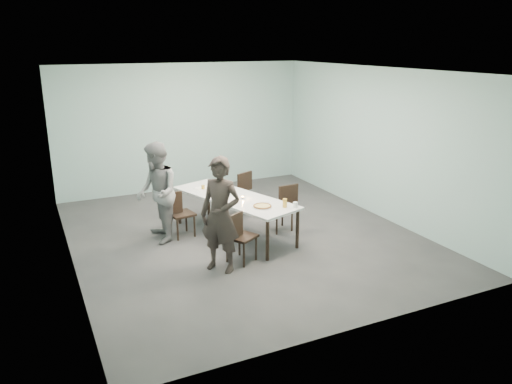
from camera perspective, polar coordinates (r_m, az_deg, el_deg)
name	(u,v)px	position (r m, az deg, el deg)	size (l,w,h in m)	color
ground	(243,235)	(9.35, -1.52, -4.95)	(7.00, 7.00, 0.00)	#333335
room_shell	(242,127)	(8.80, -1.63, 7.39)	(6.02, 7.02, 3.01)	#92B8B7
table	(234,199)	(9.14, -2.50, -0.86)	(1.69, 2.75, 0.75)	white
chair_near_left	(238,234)	(8.04, -2.01, -4.82)	(0.64, 0.57, 0.87)	black
chair_far_left	(177,211)	(9.21, -8.98, -2.16)	(0.64, 0.48, 0.87)	black
chair_near_right	(283,204)	(9.48, 3.15, -1.42)	(0.63, 0.45, 0.87)	black
chair_far_right	(241,191)	(10.34, -1.70, 0.15)	(0.65, 0.55, 0.87)	black
diner_near	(220,215)	(7.68, -4.09, -2.64)	(0.66, 0.44, 1.82)	black
diner_far	(157,193)	(8.98, -11.25, -0.10)	(0.88, 0.68, 1.80)	gray
pizza	(262,206)	(8.52, 0.73, -1.64)	(0.34, 0.34, 0.04)	white
side_plate	(265,201)	(8.83, 1.02, -1.06)	(0.18, 0.18, 0.01)	white
beer_glass	(285,203)	(8.51, 3.31, -1.27)	(0.08, 0.08, 0.15)	gold
water_tumbler	(295,205)	(8.54, 4.52, -1.46)	(0.08, 0.08, 0.09)	silver
tealight	(243,198)	(8.97, -1.52, -0.67)	(0.06, 0.06, 0.05)	silver
amber_tumbler	(203,187)	(9.61, -6.07, 0.55)	(0.07, 0.07, 0.08)	gold
menu	(203,188)	(9.69, -6.13, 0.47)	(0.30, 0.22, 0.01)	silver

